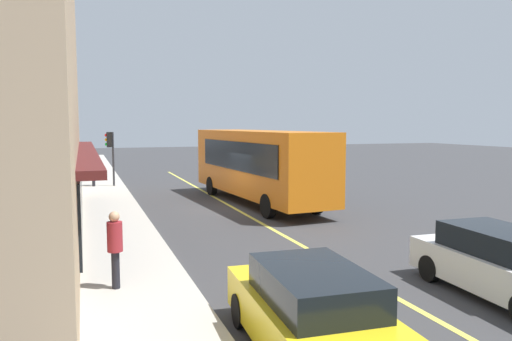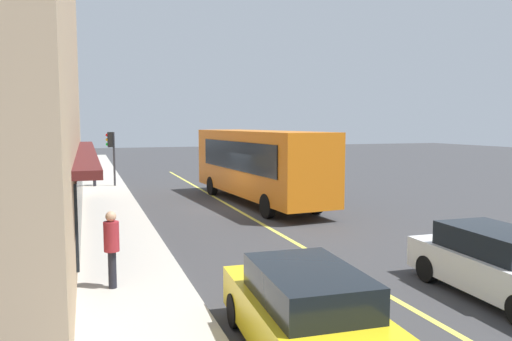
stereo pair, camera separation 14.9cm
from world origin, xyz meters
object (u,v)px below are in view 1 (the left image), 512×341
traffic_light (110,146)px  pedestrian_waiting (115,242)px  car_white (502,264)px  pedestrian_mid_block (93,169)px  bus (257,162)px  car_yellow (311,313)px

traffic_light → pedestrian_waiting: (-18.89, 0.93, -1.33)m
car_white → pedestrian_mid_block: 23.52m
traffic_light → pedestrian_mid_block: traffic_light is taller
bus → car_yellow: bus is taller
bus → pedestrian_mid_block: 11.06m
pedestrian_waiting → car_white: bearing=-110.5°
car_white → car_yellow: same height
car_white → car_yellow: (-1.10, 5.21, 0.00)m
car_yellow → pedestrian_waiting: size_ratio=2.51×
bus → traffic_light: (8.05, 6.35, 0.55)m
bus → pedestrian_mid_block: size_ratio=6.67×
bus → car_yellow: bearing=163.4°
car_yellow → pedestrian_waiting: bearing=34.6°
pedestrian_waiting → pedestrian_mid_block: size_ratio=1.03×
car_white → pedestrian_waiting: pedestrian_waiting is taller
bus → car_white: 13.92m
traffic_light → pedestrian_waiting: traffic_light is taller
car_yellow → pedestrian_waiting: 5.01m
car_yellow → pedestrian_mid_block: size_ratio=2.60×
pedestrian_mid_block → car_yellow: bearing=-172.9°
bus → car_white: bus is taller
bus → pedestrian_waiting: size_ratio=6.45×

